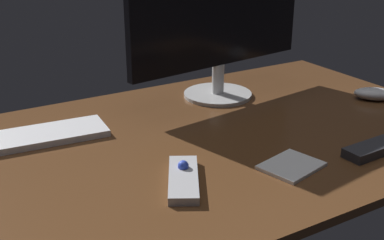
% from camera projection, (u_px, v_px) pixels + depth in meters
% --- Properties ---
extents(desk, '(1.40, 0.84, 0.02)m').
position_uv_depth(desk, '(203.00, 141.00, 1.23)').
color(desk, brown).
rests_on(desk, ground).
extents(monitor, '(0.60, 0.20, 0.40)m').
position_uv_depth(monitor, '(219.00, 21.00, 1.43)').
color(monitor, '#BEBEBE').
rests_on(monitor, desk).
extents(keyboard, '(0.46, 0.16, 0.02)m').
position_uv_depth(keyboard, '(12.00, 141.00, 1.19)').
color(keyboard, white).
rests_on(keyboard, desk).
extents(computer_mouse, '(0.13, 0.12, 0.04)m').
position_uv_depth(computer_mouse, '(374.00, 94.00, 1.48)').
color(computer_mouse, silver).
rests_on(computer_mouse, desk).
extents(media_remote, '(0.14, 0.19, 0.03)m').
position_uv_depth(media_remote, '(183.00, 178.00, 1.02)').
color(media_remote, '#B7B7BC').
rests_on(media_remote, desk).
extents(tv_remote, '(0.19, 0.06, 0.02)m').
position_uv_depth(tv_remote, '(377.00, 147.00, 1.15)').
color(tv_remote, '#2D2D33').
rests_on(tv_remote, desk).
extents(notepad, '(0.14, 0.13, 0.01)m').
position_uv_depth(notepad, '(291.00, 166.00, 1.08)').
color(notepad, white).
rests_on(notepad, desk).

